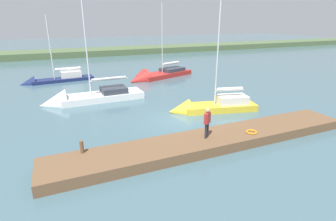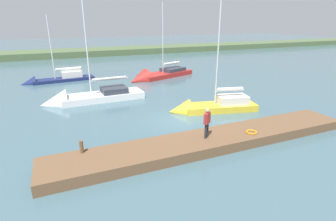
{
  "view_description": "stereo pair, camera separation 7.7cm",
  "coord_description": "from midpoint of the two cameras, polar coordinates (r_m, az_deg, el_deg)",
  "views": [
    {
      "loc": [
        7.9,
        16.16,
        7.05
      ],
      "look_at": [
        1.33,
        1.0,
        1.32
      ],
      "focal_mm": 28.09,
      "sensor_mm": 36.0,
      "label": 1
    },
    {
      "loc": [
        7.83,
        16.19,
        7.05
      ],
      "look_at": [
        1.33,
        1.0,
        1.32
      ],
      "focal_mm": 28.09,
      "sensor_mm": 36.0,
      "label": 2
    }
  ],
  "objects": [
    {
      "name": "sailboat_outer_mooring",
      "position": [
        24.96,
        -17.62,
        2.21
      ],
      "size": [
        9.09,
        2.61,
        9.7
      ],
      "rotation": [
        0.0,
        0.0,
        0.02
      ],
      "color": "white",
      "rests_on": "ground_plane"
    },
    {
      "name": "mooring_post_near",
      "position": [
        14.18,
        -18.37,
        -7.51
      ],
      "size": [
        0.19,
        0.19,
        0.67
      ],
      "primitive_type": "cylinder",
      "color": "brown",
      "rests_on": "dock_pier"
    },
    {
      "name": "person_on_dock",
      "position": [
        15.04,
        8.36,
        -2.21
      ],
      "size": [
        0.57,
        0.45,
        1.78
      ],
      "rotation": [
        0.0,
        0.0,
        2.17
      ],
      "color": "#28282D",
      "rests_on": "dock_pier"
    },
    {
      "name": "ground_plane",
      "position": [
        19.32,
        2.32,
        -2.29
      ],
      "size": [
        200.0,
        200.0,
        0.0
      ],
      "primitive_type": "plane",
      "color": "#42606B"
    },
    {
      "name": "dock_pier",
      "position": [
        15.76,
        9.18,
        -6.53
      ],
      "size": [
        18.84,
        2.6,
        0.59
      ],
      "primitive_type": "cube",
      "color": "brown",
      "rests_on": "ground_plane"
    },
    {
      "name": "far_shoreline",
      "position": [
        58.9,
        -15.93,
        11.54
      ],
      "size": [
        180.0,
        8.0,
        2.4
      ],
      "primitive_type": "cube",
      "color": "#4C603D",
      "rests_on": "ground_plane"
    },
    {
      "name": "sailboat_far_right",
      "position": [
        34.35,
        -23.65,
        5.92
      ],
      "size": [
        8.35,
        2.58,
        8.49
      ],
      "rotation": [
        0.0,
        0.0,
        0.09
      ],
      "color": "navy",
      "rests_on": "ground_plane"
    },
    {
      "name": "sailboat_mid_channel",
      "position": [
        21.6,
        8.59,
        0.53
      ],
      "size": [
        7.41,
        3.48,
        9.19
      ],
      "rotation": [
        0.0,
        0.0,
        -0.23
      ],
      "color": "gold",
      "rests_on": "ground_plane"
    },
    {
      "name": "life_ring_buoy",
      "position": [
        16.65,
        17.53,
        -4.46
      ],
      "size": [
        0.66,
        0.66,
        0.1
      ],
      "primitive_type": "torus",
      "color": "orange",
      "rests_on": "dock_pier"
    },
    {
      "name": "sailboat_far_left",
      "position": [
        33.55,
        -2.95,
        7.3
      ],
      "size": [
        9.58,
        5.53,
        10.19
      ],
      "rotation": [
        0.0,
        0.0,
        0.35
      ],
      "color": "#B22823",
      "rests_on": "ground_plane"
    }
  ]
}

